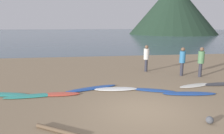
{
  "coord_description": "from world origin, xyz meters",
  "views": [
    {
      "loc": [
        -2.16,
        -7.11,
        3.19
      ],
      "look_at": [
        -0.42,
        5.26,
        0.6
      ],
      "focal_mm": 33.78,
      "sensor_mm": 36.0,
      "label": 1
    }
  ],
  "objects_px": {
    "surfboard_1": "(35,96)",
    "surfboard_3": "(91,88)",
    "beach_rock_near": "(210,120)",
    "surfboard_4": "(116,89)",
    "surfboard_0": "(1,94)",
    "surfboard_7": "(195,85)",
    "surfboard_2": "(58,94)",
    "surfboard_8": "(222,84)",
    "person_0": "(182,59)",
    "person_2": "(146,56)",
    "surfboard_5": "(153,90)",
    "surfboard_6": "(189,94)",
    "person_1": "(201,60)",
    "driftwood_log": "(58,130)"
  },
  "relations": [
    {
      "from": "surfboard_1",
      "to": "surfboard_3",
      "type": "xyz_separation_m",
      "value": [
        2.54,
        0.72,
        0.0
      ]
    },
    {
      "from": "person_1",
      "to": "surfboard_0",
      "type": "bearing_deg",
      "value": 175.04
    },
    {
      "from": "surfboard_8",
      "to": "person_0",
      "type": "height_order",
      "value": "person_0"
    },
    {
      "from": "surfboard_0",
      "to": "surfboard_4",
      "type": "xyz_separation_m",
      "value": [
        5.29,
        0.06,
        0.0
      ]
    },
    {
      "from": "surfboard_6",
      "to": "surfboard_7",
      "type": "relative_size",
      "value": 1.26
    },
    {
      "from": "surfboard_2",
      "to": "person_2",
      "type": "relative_size",
      "value": 1.09
    },
    {
      "from": "surfboard_1",
      "to": "surfboard_4",
      "type": "height_order",
      "value": "surfboard_4"
    },
    {
      "from": "surfboard_4",
      "to": "person_1",
      "type": "xyz_separation_m",
      "value": [
        5.47,
        1.85,
        1.02
      ]
    },
    {
      "from": "person_1",
      "to": "person_2",
      "type": "distance_m",
      "value": 3.39
    },
    {
      "from": "surfboard_0",
      "to": "surfboard_6",
      "type": "height_order",
      "value": "surfboard_0"
    },
    {
      "from": "beach_rock_near",
      "to": "person_0",
      "type": "bearing_deg",
      "value": 71.79
    },
    {
      "from": "surfboard_7",
      "to": "surfboard_5",
      "type": "bearing_deg",
      "value": 176.44
    },
    {
      "from": "surfboard_5",
      "to": "beach_rock_near",
      "type": "relative_size",
      "value": 8.66
    },
    {
      "from": "surfboard_2",
      "to": "driftwood_log",
      "type": "bearing_deg",
      "value": -82.32
    },
    {
      "from": "surfboard_1",
      "to": "driftwood_log",
      "type": "relative_size",
      "value": 1.69
    },
    {
      "from": "person_2",
      "to": "beach_rock_near",
      "type": "relative_size",
      "value": 7.24
    },
    {
      "from": "surfboard_2",
      "to": "beach_rock_near",
      "type": "relative_size",
      "value": 7.9
    },
    {
      "from": "beach_rock_near",
      "to": "surfboard_4",
      "type": "bearing_deg",
      "value": 122.11
    },
    {
      "from": "surfboard_4",
      "to": "surfboard_0",
      "type": "bearing_deg",
      "value": -175.33
    },
    {
      "from": "surfboard_4",
      "to": "surfboard_5",
      "type": "distance_m",
      "value": 1.79
    },
    {
      "from": "person_1",
      "to": "surfboard_6",
      "type": "bearing_deg",
      "value": -142.08
    },
    {
      "from": "surfboard_0",
      "to": "surfboard_1",
      "type": "height_order",
      "value": "surfboard_0"
    },
    {
      "from": "surfboard_6",
      "to": "surfboard_5",
      "type": "bearing_deg",
      "value": 162.26
    },
    {
      "from": "surfboard_1",
      "to": "surfboard_5",
      "type": "relative_size",
      "value": 1.24
    },
    {
      "from": "surfboard_1",
      "to": "surfboard_3",
      "type": "bearing_deg",
      "value": 10.09
    },
    {
      "from": "person_1",
      "to": "driftwood_log",
      "type": "bearing_deg",
      "value": -159.22
    },
    {
      "from": "surfboard_3",
      "to": "surfboard_6",
      "type": "bearing_deg",
      "value": -36.77
    },
    {
      "from": "surfboard_7",
      "to": "surfboard_0",
      "type": "bearing_deg",
      "value": 166.3
    },
    {
      "from": "person_0",
      "to": "beach_rock_near",
      "type": "height_order",
      "value": "person_0"
    },
    {
      "from": "surfboard_5",
      "to": "surfboard_0",
      "type": "bearing_deg",
      "value": -160.49
    },
    {
      "from": "surfboard_8",
      "to": "person_0",
      "type": "bearing_deg",
      "value": 117.56
    },
    {
      "from": "surfboard_3",
      "to": "person_0",
      "type": "height_order",
      "value": "person_0"
    },
    {
      "from": "surfboard_5",
      "to": "surfboard_8",
      "type": "relative_size",
      "value": 0.95
    },
    {
      "from": "surfboard_0",
      "to": "surfboard_2",
      "type": "bearing_deg",
      "value": 3.48
    },
    {
      "from": "surfboard_0",
      "to": "surfboard_4",
      "type": "distance_m",
      "value": 5.29
    },
    {
      "from": "surfboard_4",
      "to": "person_0",
      "type": "distance_m",
      "value": 5.13
    },
    {
      "from": "surfboard_2",
      "to": "surfboard_8",
      "type": "bearing_deg",
      "value": 5.51
    },
    {
      "from": "surfboard_4",
      "to": "surfboard_3",
      "type": "bearing_deg",
      "value": 170.71
    },
    {
      "from": "surfboard_0",
      "to": "surfboard_6",
      "type": "xyz_separation_m",
      "value": [
        8.52,
        -1.06,
        -0.01
      ]
    },
    {
      "from": "driftwood_log",
      "to": "surfboard_3",
      "type": "bearing_deg",
      "value": 73.86
    },
    {
      "from": "surfboard_1",
      "to": "driftwood_log",
      "type": "height_order",
      "value": "driftwood_log"
    },
    {
      "from": "surfboard_0",
      "to": "surfboard_5",
      "type": "bearing_deg",
      "value": 7.71
    },
    {
      "from": "surfboard_2",
      "to": "person_1",
      "type": "relative_size",
      "value": 1.08
    },
    {
      "from": "surfboard_3",
      "to": "surfboard_5",
      "type": "distance_m",
      "value": 3.01
    },
    {
      "from": "surfboard_1",
      "to": "person_2",
      "type": "bearing_deg",
      "value": 27.43
    },
    {
      "from": "surfboard_4",
      "to": "person_2",
      "type": "bearing_deg",
      "value": 58.61
    },
    {
      "from": "surfboard_5",
      "to": "beach_rock_near",
      "type": "bearing_deg",
      "value": -56.24
    },
    {
      "from": "surfboard_2",
      "to": "person_1",
      "type": "distance_m",
      "value": 8.54
    },
    {
      "from": "surfboard_0",
      "to": "surfboard_7",
      "type": "relative_size",
      "value": 1.31
    },
    {
      "from": "surfboard_2",
      "to": "surfboard_6",
      "type": "distance_m",
      "value": 5.98
    }
  ]
}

